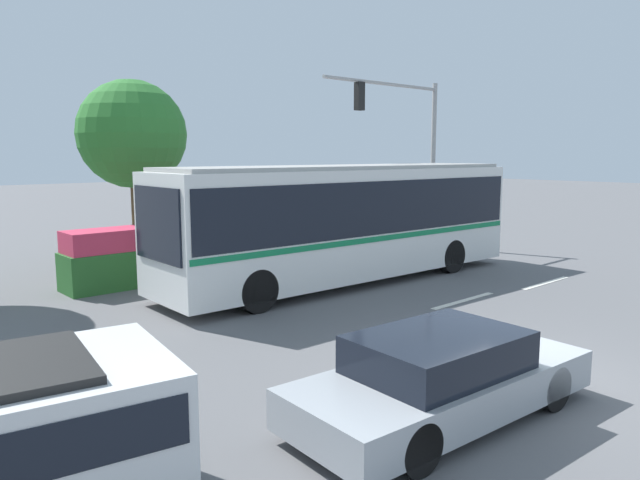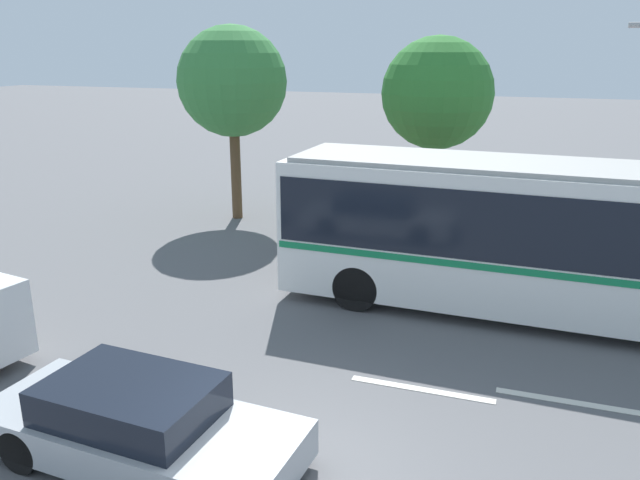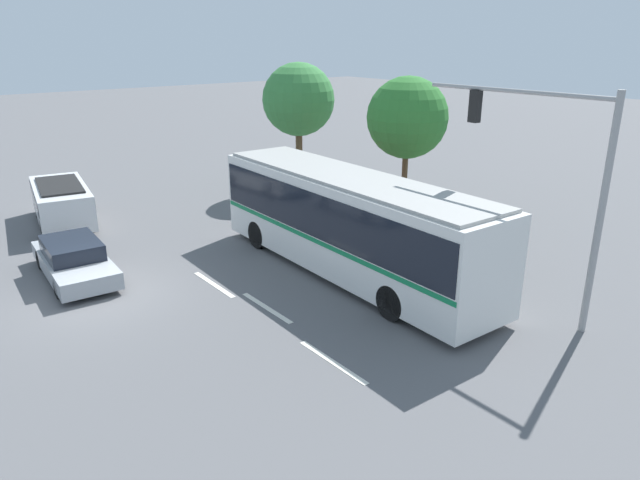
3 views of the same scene
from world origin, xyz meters
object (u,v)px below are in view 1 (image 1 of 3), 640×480
(sedan_foreground, at_px, (442,377))
(street_tree_centre, at_px, (132,135))
(city_bus, at_px, (347,216))
(traffic_light_pole, at_px, (410,137))

(sedan_foreground, height_order, street_tree_centre, street_tree_centre)
(city_bus, relative_size, sedan_foreground, 2.44)
(city_bus, xyz_separation_m, traffic_light_pole, (5.37, 2.26, 2.32))
(city_bus, bearing_deg, sedan_foreground, 55.45)
(city_bus, relative_size, traffic_light_pole, 1.84)
(traffic_light_pole, relative_size, street_tree_centre, 1.06)
(city_bus, relative_size, street_tree_centre, 1.94)
(city_bus, distance_m, traffic_light_pole, 6.27)
(sedan_foreground, relative_size, traffic_light_pole, 0.75)
(traffic_light_pole, bearing_deg, city_bus, 22.81)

